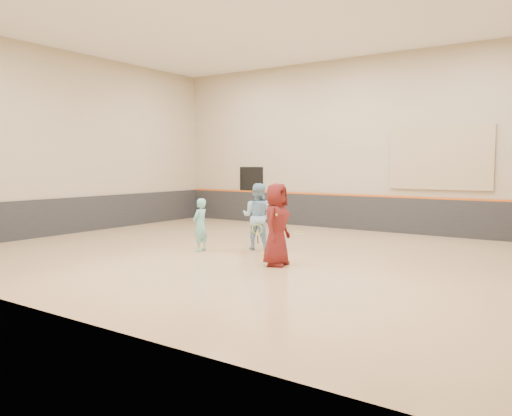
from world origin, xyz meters
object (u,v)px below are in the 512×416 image
Objects in this scene: girl at (200,225)px; instructor at (258,216)px; young_man at (276,224)px; spare_racket at (299,231)px.

girl is 0.78× the size of instructor.
instructor reaches higher than girl.
young_man reaches higher than spare_racket.
instructor is (1.07, 1.13, 0.19)m from girl.
spare_racket is (-0.66, 3.43, -0.82)m from instructor.
young_man is (1.57, -1.56, 0.04)m from instructor.
young_man is at bearing 122.88° from instructor.
instructor is at bearing 36.71° from young_man.
spare_racket is (0.41, 4.56, -0.62)m from girl.
young_man is 2.89× the size of spare_racket.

